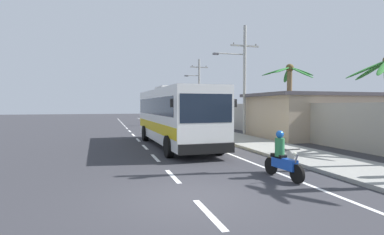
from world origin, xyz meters
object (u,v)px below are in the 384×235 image
Objects in this scene: roadside_building at (339,115)px; utility_pole_mid at (243,77)px; coach_bus_foreground at (175,114)px; palm_nearest at (289,88)px; palm_second at (185,98)px; utility_pole_far at (199,90)px; palm_farthest at (186,97)px; motorcycle_beside_bus at (282,159)px; pedestrian_midwalk at (206,122)px.

utility_pole_mid is at bearing 160.86° from roadside_building.
coach_bus_foreground is 8.72m from palm_nearest.
palm_second is at bearing 73.96° from coach_bus_foreground.
coach_bus_foreground is 19.02m from utility_pole_far.
palm_farthest is 0.37× the size of roadside_building.
utility_pole_far is at bearing 78.53° from motorcycle_beside_bus.
utility_pole_mid is at bearing -91.63° from utility_pole_far.
roadside_building is (5.24, 1.05, -1.99)m from palm_nearest.
motorcycle_beside_bus is at bearing -79.14° from coach_bus_foreground.
palm_nearest is at bearing 12.44° from pedestrian_midwalk.
utility_pole_far is 1.63× the size of palm_second.
utility_pole_far is at bearing -90.17° from palm_farthest.
utility_pole_far reaches higher than coach_bus_foreground.
coach_bus_foreground is 1.25× the size of utility_pole_mid.
motorcycle_beside_bus is at bearing -110.60° from utility_pole_mid.
coach_bus_foreground reaches higher than motorcycle_beside_bus.
utility_pole_mid reaches higher than palm_second.
utility_pole_far reaches higher than palm_farthest.
coach_bus_foreground is at bearing -106.04° from palm_second.
coach_bus_foreground is at bearing -171.88° from roadside_building.
coach_bus_foreground is 7.88m from pedestrian_midwalk.
palm_farthest is at bearing 73.49° from coach_bus_foreground.
pedestrian_midwalk is at bearing 80.61° from motorcycle_beside_bus.
roadside_building reaches higher than motorcycle_beside_bus.
utility_pole_mid is 23.21m from palm_second.
utility_pole_far reaches higher than motorcycle_beside_bus.
motorcycle_beside_bus is 12.22m from palm_nearest.
pedestrian_midwalk is at bearing 154.05° from roadside_building.
utility_pole_mid reaches higher than palm_farthest.
utility_pole_far reaches higher than palm_second.
coach_bus_foreground is 5.59× the size of motorcycle_beside_bus.
pedestrian_midwalk is at bearing 138.14° from utility_pole_mid.
motorcycle_beside_bus is 0.37× the size of palm_nearest.
roadside_building is at bearing -66.62° from utility_pole_far.
motorcycle_beside_bus is (1.68, -8.77, -1.24)m from coach_bus_foreground.
palm_nearest is at bearing 6.12° from coach_bus_foreground.
motorcycle_beside_bus is 27.07m from utility_pole_far.
motorcycle_beside_bus is 0.40× the size of palm_second.
palm_nearest reaches higher than palm_second.
pedestrian_midwalk is 10.60m from roadside_building.
utility_pole_far is (7.01, 17.51, 2.43)m from coach_bus_foreground.
pedestrian_midwalk is at bearing -99.30° from palm_farthest.
palm_nearest is 1.03× the size of palm_farthest.
utility_pole_far reaches higher than roadside_building.
motorcycle_beside_bus is 33.08m from palm_farthest.
palm_second is (0.91, 10.06, -0.76)m from utility_pole_far.
palm_second is (3.70, 20.98, 2.56)m from pedestrian_midwalk.
palm_nearest is at bearing -168.69° from roadside_building.
palm_nearest is (4.27, -5.68, 2.68)m from pedestrian_midwalk.
coach_bus_foreground is 28.73m from palm_second.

